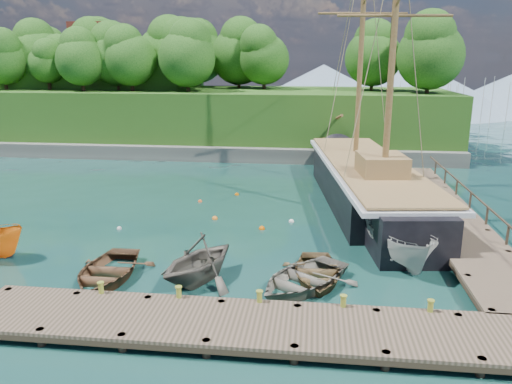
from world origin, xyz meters
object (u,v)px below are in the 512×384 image
rowboat_2 (316,280)px  cabin_boat_white (398,262)px  rowboat_3 (302,287)px  schooner (367,186)px  rowboat_1 (199,281)px  rowboat_0 (107,279)px

rowboat_2 → cabin_boat_white: cabin_boat_white is taller
rowboat_3 → cabin_boat_white: bearing=71.9°
rowboat_2 → cabin_boat_white: size_ratio=0.77×
schooner → rowboat_1: bearing=-129.6°
cabin_boat_white → schooner: bearing=76.4°
schooner → rowboat_2: bearing=-111.9°
rowboat_0 → rowboat_1: (3.96, 0.31, 0.00)m
cabin_boat_white → schooner: 9.91m
rowboat_0 → rowboat_2: (8.92, 1.01, 0.00)m
rowboat_0 → rowboat_1: bearing=3.9°
rowboat_0 → cabin_boat_white: (12.67, 3.32, 0.00)m
rowboat_2 → schooner: size_ratio=0.15×
rowboat_0 → schooner: bearing=46.8°
rowboat_2 → rowboat_3: 0.98m
rowboat_1 → rowboat_3: 4.38m
rowboat_2 → schooner: schooner is taller
rowboat_2 → rowboat_1: bearing=-174.8°
rowboat_1 → rowboat_3: rowboat_1 is taller
rowboat_3 → schooner: schooner is taller
rowboat_1 → rowboat_2: rowboat_1 is taller
rowboat_0 → cabin_boat_white: 13.09m
rowboat_0 → rowboat_1: 3.97m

